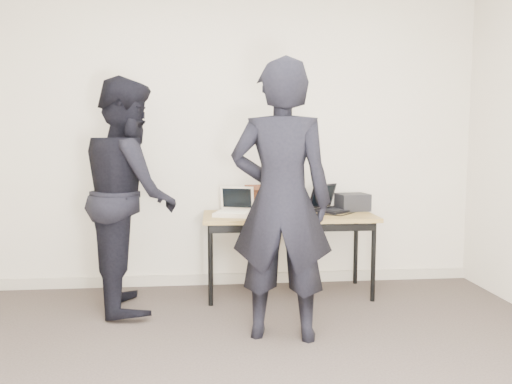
{
  "coord_description": "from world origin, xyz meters",
  "views": [
    {
      "loc": [
        -0.28,
        -2.43,
        1.38
      ],
      "look_at": [
        0.1,
        1.6,
        0.95
      ],
      "focal_mm": 35.0,
      "sensor_mm": 36.0,
      "label": 1
    }
  ],
  "objects": [
    {
      "name": "person_typist",
      "position": [
        0.21,
        0.92,
        0.96
      ],
      "size": [
        0.78,
        0.59,
        1.91
      ],
      "primitive_type": "imported",
      "rotation": [
        0.0,
        0.0,
        2.93
      ],
      "color": "black",
      "rests_on": "ground"
    },
    {
      "name": "laptop_right",
      "position": [
        0.84,
        2.05,
        0.78
      ],
      "size": [
        0.46,
        0.46,
        0.24
      ],
      "rotation": [
        0.0,
        0.0,
        0.68
      ],
      "color": "black",
      "rests_on": "desk"
    },
    {
      "name": "baseboard",
      "position": [
        0.0,
        2.23,
        0.05
      ],
      "size": [
        4.5,
        0.03,
        0.1
      ],
      "primitive_type": "cube",
      "color": "#B5AA96",
      "rests_on": "ground"
    },
    {
      "name": "equipment_box",
      "position": [
        1.05,
        2.06,
        0.8
      ],
      "size": [
        0.3,
        0.27,
        0.16
      ],
      "primitive_type": "cube",
      "rotation": [
        0.0,
        0.0,
        0.14
      ],
      "color": "black",
      "rests_on": "desk"
    },
    {
      "name": "person_observer",
      "position": [
        -0.92,
        1.68,
        0.93
      ],
      "size": [
        0.9,
        1.05,
        1.87
      ],
      "primitive_type": "imported",
      "rotation": [
        0.0,
        0.0,
        1.81
      ],
      "color": "black",
      "rests_on": "ground"
    },
    {
      "name": "laptop_center",
      "position": [
        0.4,
        1.83,
        0.78
      ],
      "size": [
        0.36,
        0.35,
        0.26
      ],
      "rotation": [
        0.0,
        0.0,
        0.08
      ],
      "color": "black",
      "rests_on": "desk"
    },
    {
      "name": "desk",
      "position": [
        0.42,
        1.87,
        0.66
      ],
      "size": [
        1.51,
        0.67,
        0.72
      ],
      "rotation": [
        0.0,
        0.0,
        -0.01
      ],
      "color": "olive",
      "rests_on": "ground"
    },
    {
      "name": "leather_satchel",
      "position": [
        0.24,
        2.1,
        0.85
      ],
      "size": [
        0.38,
        0.23,
        0.25
      ],
      "rotation": [
        0.0,
        0.0,
        0.16
      ],
      "color": "#592C17",
      "rests_on": "desk"
    },
    {
      "name": "power_brick",
      "position": [
        0.2,
        1.7,
        0.74
      ],
      "size": [
        0.09,
        0.06,
        0.03
      ],
      "primitive_type": "cube",
      "rotation": [
        0.0,
        0.0,
        0.11
      ],
      "color": "black",
      "rests_on": "desk"
    },
    {
      "name": "tissue",
      "position": [
        0.27,
        2.1,
        1.0
      ],
      "size": [
        0.14,
        0.11,
        0.08
      ],
      "primitive_type": "ellipsoid",
      "rotation": [
        0.0,
        0.0,
        0.06
      ],
      "color": "white",
      "rests_on": "leather_satchel"
    },
    {
      "name": "room",
      "position": [
        0.0,
        0.0,
        1.35
      ],
      "size": [
        4.6,
        4.6,
        2.8
      ],
      "color": "#403630",
      "rests_on": "ground"
    },
    {
      "name": "cables",
      "position": [
        0.46,
        1.87,
        0.72
      ],
      "size": [
        1.15,
        0.41,
        0.01
      ],
      "rotation": [
        0.0,
        0.0,
        -0.13
      ],
      "color": "black",
      "rests_on": "desk"
    },
    {
      "name": "laptop_beige",
      "position": [
        -0.07,
        1.87,
        0.77
      ],
      "size": [
        0.38,
        0.37,
        0.24
      ],
      "rotation": [
        0.0,
        0.0,
        -0.31
      ],
      "color": "beige",
      "rests_on": "desk"
    }
  ]
}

